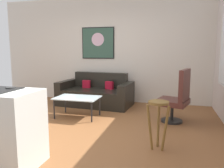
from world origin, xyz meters
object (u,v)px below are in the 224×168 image
object	(u,v)px
wall_painting	(98,43)
couch	(96,94)
bar_stool	(158,114)
coffee_table	(77,99)
armchair	(177,97)

from	to	relation	value
wall_painting	couch	bearing A→B (deg)	-78.36
wall_painting	bar_stool	bearing A→B (deg)	-57.36
coffee_table	armchair	size ratio (longest dim) A/B	0.86
couch	coffee_table	bearing A→B (deg)	-90.91
bar_stool	wall_painting	xyz separation A→B (m)	(-1.82, 2.83, 1.08)
coffee_table	wall_painting	bearing A→B (deg)	93.18
bar_stool	wall_painting	world-z (taller)	wall_painting
bar_stool	coffee_table	bearing A→B (deg)	145.95
coffee_table	armchair	world-z (taller)	armchair
bar_stool	wall_painting	distance (m)	3.53
armchair	wall_painting	xyz separation A→B (m)	(-2.09, 1.52, 1.09)
coffee_table	bar_stool	world-z (taller)	bar_stool
couch	wall_painting	world-z (taller)	wall_painting
couch	wall_painting	xyz separation A→B (m)	(-0.11, 0.54, 1.31)
wall_painting	armchair	bearing A→B (deg)	-36.10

